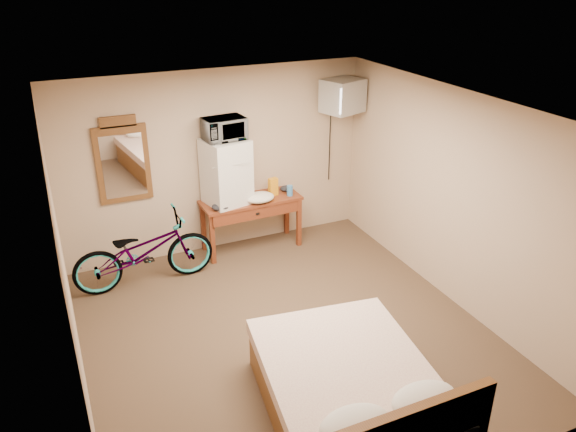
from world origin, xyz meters
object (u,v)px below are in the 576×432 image
object	(u,v)px
mini_fridge	(226,172)
microwave	(224,129)
crt_television	(343,96)
desk	(252,208)
bicycle	(144,251)
wall_mirror	(123,161)
bed	(351,392)
blue_cup	(290,191)

from	to	relation	value
mini_fridge	microwave	world-z (taller)	microwave
crt_television	desk	bearing A→B (deg)	-179.11
crt_television	bicycle	bearing A→B (deg)	-173.30
mini_fridge	microwave	distance (m)	0.58
desk	mini_fridge	xyz separation A→B (m)	(-0.32, 0.06, 0.56)
crt_television	wall_mirror	xyz separation A→B (m)	(-2.97, 0.25, -0.60)
mini_fridge	bed	world-z (taller)	mini_fridge
blue_cup	bed	bearing A→B (deg)	-105.27
blue_cup	desk	bearing A→B (deg)	172.45
wall_mirror	bed	bearing A→B (deg)	-71.35
blue_cup	wall_mirror	xyz separation A→B (m)	(-2.14, 0.34, 0.63)
desk	bed	distance (m)	3.42
mini_fridge	bed	distance (m)	3.56
microwave	wall_mirror	size ratio (longest dim) A/B	0.47
microwave	crt_television	xyz separation A→B (m)	(1.70, -0.04, 0.27)
wall_mirror	blue_cup	bearing A→B (deg)	-9.16
crt_television	mini_fridge	bearing A→B (deg)	178.68
mini_fridge	wall_mirror	distance (m)	1.32
desk	blue_cup	bearing A→B (deg)	-7.55
blue_cup	bicycle	world-z (taller)	bicycle
bicycle	blue_cup	bearing A→B (deg)	-84.04
wall_mirror	microwave	bearing A→B (deg)	-9.48
crt_television	wall_mirror	world-z (taller)	crt_television
microwave	wall_mirror	distance (m)	1.33
desk	bicycle	bearing A→B (deg)	-168.30
wall_mirror	crt_television	bearing A→B (deg)	-4.85
desk	mini_fridge	bearing A→B (deg)	169.46
blue_cup	wall_mirror	bearing A→B (deg)	170.84
crt_television	wall_mirror	size ratio (longest dim) A/B	0.59
microwave	wall_mirror	world-z (taller)	wall_mirror
bed	blue_cup	bearing A→B (deg)	74.73
crt_television	wall_mirror	distance (m)	3.04
bicycle	bed	size ratio (longest dim) A/B	0.85
mini_fridge	wall_mirror	xyz separation A→B (m)	(-1.27, 0.21, 0.26)
bicycle	bed	world-z (taller)	bicycle
desk	mini_fridge	distance (m)	0.65
desk	crt_television	distance (m)	1.97
microwave	wall_mirror	bearing A→B (deg)	164.82
wall_mirror	bed	xyz separation A→B (m)	(1.23, -3.66, -1.15)
bed	wall_mirror	bearing A→B (deg)	108.65
wall_mirror	bicycle	world-z (taller)	wall_mirror
microwave	blue_cup	xyz separation A→B (m)	(0.86, -0.13, -0.95)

